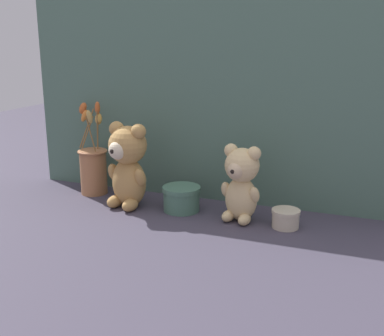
# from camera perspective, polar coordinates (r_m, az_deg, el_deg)

# --- Properties ---
(ground_plane) EXTENTS (4.00, 4.00, 0.00)m
(ground_plane) POSITION_cam_1_polar(r_m,az_deg,el_deg) (1.42, -0.29, -5.61)
(ground_plane) COLOR #3D3847
(backdrop_wall) EXTENTS (1.24, 0.02, 0.66)m
(backdrop_wall) POSITION_cam_1_polar(r_m,az_deg,el_deg) (1.50, 2.06, 8.46)
(backdrop_wall) COLOR #4C6B5B
(backdrop_wall) RESTS_ON ground
(teddy_bear_large) EXTENTS (0.15, 0.13, 0.26)m
(teddy_bear_large) POSITION_cam_1_polar(r_m,az_deg,el_deg) (1.47, -7.65, 0.51)
(teddy_bear_large) COLOR tan
(teddy_bear_large) RESTS_ON ground
(teddy_bear_medium) EXTENTS (0.12, 0.11, 0.22)m
(teddy_bear_medium) POSITION_cam_1_polar(r_m,az_deg,el_deg) (1.35, 5.84, -1.66)
(teddy_bear_medium) COLOR #DBBC84
(teddy_bear_medium) RESTS_ON ground
(flower_vase) EXTENTS (0.13, 0.12, 0.31)m
(flower_vase) POSITION_cam_1_polar(r_m,az_deg,el_deg) (1.63, -11.63, 0.16)
(flower_vase) COLOR #AD7047
(flower_vase) RESTS_ON ground
(decorative_tin_tall) EXTENTS (0.12, 0.12, 0.07)m
(decorative_tin_tall) POSITION_cam_1_polar(r_m,az_deg,el_deg) (1.45, -1.25, -3.62)
(decorative_tin_tall) COLOR #47705B
(decorative_tin_tall) RESTS_ON ground
(decorative_tin_short) EXTENTS (0.08, 0.08, 0.05)m
(decorative_tin_short) POSITION_cam_1_polar(r_m,az_deg,el_deg) (1.35, 11.03, -5.88)
(decorative_tin_short) COLOR beige
(decorative_tin_short) RESTS_ON ground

